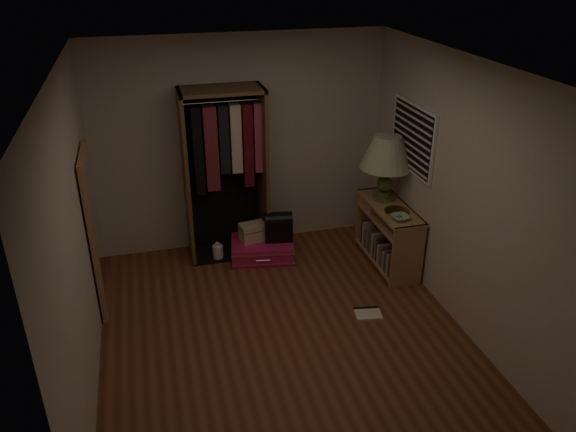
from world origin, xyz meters
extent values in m
plane|color=brown|center=(0.00, 0.00, 0.00)|extent=(4.00, 4.00, 0.00)
cube|color=beige|center=(0.00, 2.00, 1.30)|extent=(3.50, 0.02, 2.60)
cube|color=beige|center=(0.00, -2.00, 1.30)|extent=(3.50, 0.02, 2.60)
cube|color=beige|center=(1.75, 0.00, 1.30)|extent=(0.02, 4.00, 2.60)
cube|color=beige|center=(-1.75, 0.00, 1.30)|extent=(0.02, 4.00, 2.60)
cube|color=silver|center=(0.00, 0.00, 2.60)|extent=(3.50, 4.00, 0.01)
cube|color=white|center=(1.73, 1.00, 1.55)|extent=(0.03, 0.96, 0.76)
cube|color=black|center=(1.73, 1.00, 1.55)|extent=(0.03, 0.90, 0.70)
cube|color=silver|center=(1.71, 1.00, 1.24)|extent=(0.01, 0.88, 0.02)
cube|color=silver|center=(1.71, 1.00, 1.32)|extent=(0.01, 0.88, 0.02)
cube|color=silver|center=(1.71, 1.00, 1.39)|extent=(0.01, 0.88, 0.02)
cube|color=silver|center=(1.71, 1.00, 1.47)|extent=(0.01, 0.88, 0.02)
cube|color=silver|center=(1.71, 1.00, 1.55)|extent=(0.01, 0.88, 0.02)
cube|color=silver|center=(1.71, 1.00, 1.63)|extent=(0.01, 0.88, 0.02)
cube|color=silver|center=(1.71, 1.00, 1.71)|extent=(0.01, 0.88, 0.02)
cube|color=silver|center=(1.71, 1.00, 1.78)|extent=(0.01, 0.88, 0.02)
cube|color=silver|center=(1.71, 1.00, 1.86)|extent=(0.01, 0.88, 0.02)
cube|color=#A27A4E|center=(1.54, 0.46, 0.38)|extent=(0.40, 0.03, 0.75)
cube|color=#A27A4E|center=(1.54, 1.54, 0.38)|extent=(0.40, 0.03, 0.75)
cube|color=#A27A4E|center=(1.54, 1.00, 0.06)|extent=(0.40, 1.04, 0.03)
cube|color=#A27A4E|center=(1.54, 1.00, 0.57)|extent=(0.40, 1.04, 0.03)
cube|color=#A27A4E|center=(1.54, 1.00, 0.73)|extent=(0.42, 1.12, 0.03)
cube|color=brown|center=(1.73, 1.00, 0.38)|extent=(0.02, 1.10, 0.75)
cube|color=#A27A4E|center=(1.53, 1.33, 0.65)|extent=(0.36, 0.38, 0.13)
cube|color=gray|center=(1.45, 0.53, 0.21)|extent=(0.16, 0.03, 0.27)
cube|color=#4C3833|center=(1.48, 0.58, 0.21)|extent=(0.22, 0.05, 0.27)
cube|color=#B7AD99|center=(1.45, 0.62, 0.20)|extent=(0.17, 0.03, 0.26)
cube|color=brown|center=(1.46, 0.66, 0.22)|extent=(0.18, 0.03, 0.30)
cube|color=#3F4C59|center=(1.45, 0.69, 0.21)|extent=(0.17, 0.03, 0.27)
cube|color=gray|center=(1.45, 0.75, 0.19)|extent=(0.16, 0.05, 0.22)
cube|color=#59594C|center=(1.48, 0.81, 0.21)|extent=(0.22, 0.04, 0.28)
cube|color=#B2724C|center=(1.47, 0.85, 0.19)|extent=(0.20, 0.04, 0.23)
cube|color=beige|center=(1.46, 0.90, 0.19)|extent=(0.19, 0.03, 0.23)
cube|color=#332D38|center=(1.45, 0.94, 0.23)|extent=(0.16, 0.03, 0.30)
cube|color=gray|center=(1.47, 0.97, 0.21)|extent=(0.20, 0.03, 0.27)
cube|color=#4C3833|center=(1.47, 1.01, 0.19)|extent=(0.19, 0.04, 0.23)
cube|color=#B7AD99|center=(1.46, 1.07, 0.22)|extent=(0.18, 0.05, 0.29)
cube|color=brown|center=(1.47, 1.13, 0.21)|extent=(0.20, 0.05, 0.28)
cube|color=#3F4C59|center=(1.46, 1.18, 0.21)|extent=(0.18, 0.04, 0.27)
cube|color=gray|center=(1.46, 1.22, 0.20)|extent=(0.17, 0.03, 0.25)
cube|color=#59594C|center=(1.48, 1.27, 0.20)|extent=(0.21, 0.04, 0.24)
cube|color=#B2724C|center=(1.45, 1.33, 0.19)|extent=(0.16, 0.04, 0.22)
cube|color=beige|center=(1.45, 1.37, 0.23)|extent=(0.15, 0.03, 0.30)
cube|color=#332D38|center=(1.47, 1.41, 0.22)|extent=(0.19, 0.03, 0.30)
cube|color=gray|center=(1.47, 1.46, 0.20)|extent=(0.21, 0.05, 0.26)
cube|color=brown|center=(-0.70, 1.74, 1.02)|extent=(0.04, 0.50, 2.05)
cube|color=brown|center=(0.20, 1.74, 1.02)|extent=(0.04, 0.50, 2.05)
cube|color=brown|center=(-0.25, 1.74, 2.03)|extent=(0.95, 0.50, 0.04)
cube|color=black|center=(-0.25, 1.98, 1.02)|extent=(0.95, 0.02, 2.05)
cube|color=black|center=(-0.25, 1.74, 0.01)|extent=(0.95, 0.50, 0.02)
cylinder|color=silver|center=(-0.25, 1.74, 1.90)|extent=(0.87, 0.02, 0.02)
cube|color=black|center=(-0.55, 1.72, 1.35)|extent=(0.11, 0.11, 1.03)
cube|color=maroon|center=(-0.40, 1.72, 1.37)|extent=(0.15, 0.13, 0.99)
cube|color=black|center=(-0.25, 1.72, 1.47)|extent=(0.11, 0.11, 0.80)
cube|color=beige|center=(-0.11, 1.72, 1.47)|extent=(0.12, 0.12, 0.80)
cube|color=#590F19|center=(0.02, 1.72, 1.38)|extent=(0.11, 0.12, 0.99)
cube|color=#BF4C72|center=(0.16, 1.72, 1.46)|extent=(0.12, 0.10, 0.82)
cube|color=#B17E56|center=(-1.71, 1.00, 0.85)|extent=(0.05, 0.80, 1.70)
cube|color=white|center=(-1.68, 1.00, 0.85)|extent=(0.01, 0.68, 1.58)
cube|color=#CA1858|center=(0.11, 1.49, 0.11)|extent=(0.81, 0.64, 0.23)
cube|color=silver|center=(0.11, 1.49, 0.05)|extent=(0.83, 0.66, 0.01)
cube|color=silver|center=(0.11, 1.49, 0.18)|extent=(0.83, 0.66, 0.01)
cylinder|color=silver|center=(0.07, 1.22, 0.11)|extent=(0.17, 0.05, 0.02)
cube|color=#C7B298|center=(0.02, 1.56, 0.33)|extent=(0.34, 0.26, 0.21)
cube|color=brown|center=(0.02, 1.56, 0.38)|extent=(0.34, 0.26, 0.01)
cylinder|color=silver|center=(0.02, 1.56, 0.45)|extent=(0.09, 0.03, 0.01)
cube|color=black|center=(0.32, 1.49, 0.36)|extent=(0.36, 0.26, 0.25)
cylinder|color=black|center=(0.32, 1.49, 0.48)|extent=(0.36, 0.26, 0.21)
cylinder|color=#4B572A|center=(1.54, 1.21, 0.77)|extent=(0.32, 0.32, 0.04)
cylinder|color=#4B572A|center=(1.54, 1.21, 0.82)|extent=(0.19, 0.19, 0.06)
sphere|color=#4B572A|center=(1.54, 1.21, 0.94)|extent=(0.23, 0.23, 0.19)
cylinder|color=#4B572A|center=(1.54, 1.21, 1.09)|extent=(0.08, 0.08, 0.11)
cone|color=beige|center=(1.54, 1.21, 1.33)|extent=(0.75, 0.75, 0.37)
cone|color=beige|center=(1.54, 1.21, 1.33)|extent=(0.67, 0.67, 0.35)
cylinder|color=#AD7B42|center=(1.54, 0.84, 0.76)|extent=(0.33, 0.33, 0.02)
imported|color=#95B395|center=(1.49, 0.65, 0.77)|extent=(0.21, 0.21, 0.05)
cylinder|color=white|center=(-0.41, 1.60, 0.09)|extent=(0.15, 0.15, 0.18)
cylinder|color=white|center=(-0.41, 1.60, 0.20)|extent=(0.06, 0.06, 0.04)
cube|color=#F3E9CC|center=(0.93, 0.06, 0.01)|extent=(0.30, 0.26, 0.02)
cube|color=black|center=(0.94, 0.15, 0.01)|extent=(0.27, 0.08, 0.03)
camera|label=1|loc=(-1.11, -4.35, 3.49)|focal=35.00mm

